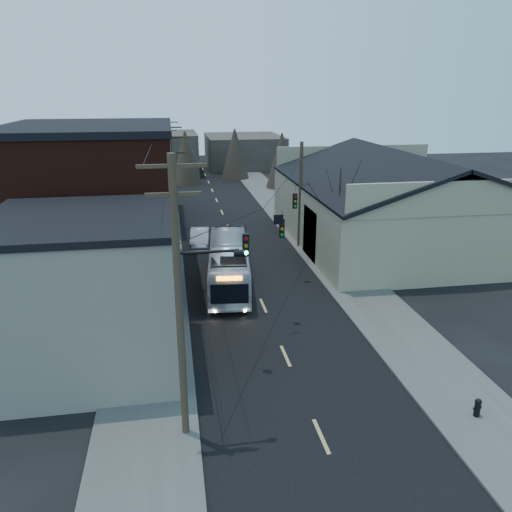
{
  "coord_description": "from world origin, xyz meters",
  "views": [
    {
      "loc": [
        -5.02,
        -12.93,
        12.43
      ],
      "look_at": [
        -0.35,
        14.54,
        3.0
      ],
      "focal_mm": 35.0,
      "sensor_mm": 36.0,
      "label": 1
    }
  ],
  "objects": [
    {
      "name": "sidewalk_left",
      "position": [
        -6.5,
        30.0,
        0.06
      ],
      "size": [
        4.0,
        110.0,
        0.12
      ],
      "primitive_type": "cube",
      "color": "#474744",
      "rests_on": "ground"
    },
    {
      "name": "bare_tree",
      "position": [
        6.5,
        20.0,
        3.6
      ],
      "size": [
        0.4,
        0.4,
        7.2
      ],
      "primitive_type": "cone",
      "color": "black",
      "rests_on": "ground"
    },
    {
      "name": "building_clapboard",
      "position": [
        -9.0,
        9.0,
        3.5
      ],
      "size": [
        8.0,
        8.0,
        7.0
      ],
      "primitive_type": "cube",
      "color": "slate",
      "rests_on": "ground"
    },
    {
      "name": "warehouse",
      "position": [
        13.0,
        25.0,
        2.7
      ],
      "size": [
        16.16,
        20.6,
        7.73
      ],
      "color": "gray",
      "rests_on": "ground"
    },
    {
      "name": "bus",
      "position": [
        -1.63,
        17.77,
        1.47
      ],
      "size": [
        3.57,
        10.75,
        2.94
      ],
      "primitive_type": "imported",
      "rotation": [
        0.0,
        0.0,
        3.04
      ],
      "color": "silver",
      "rests_on": "ground"
    },
    {
      "name": "utility_lines",
      "position": [
        -3.11,
        24.14,
        4.95
      ],
      "size": [
        11.24,
        45.28,
        10.5
      ],
      "color": "#382B1E",
      "rests_on": "ground"
    },
    {
      "name": "building_far_left",
      "position": [
        -6.0,
        65.0,
        3.0
      ],
      "size": [
        10.0,
        12.0,
        6.0
      ],
      "primitive_type": "cube",
      "color": "#312B27",
      "rests_on": "ground"
    },
    {
      "name": "ground",
      "position": [
        0.0,
        0.0,
        0.0
      ],
      "size": [
        160.0,
        160.0,
        0.0
      ],
      "primitive_type": "plane",
      "color": "black",
      "rests_on": "ground"
    },
    {
      "name": "building_brick",
      "position": [
        -10.0,
        20.0,
        5.0
      ],
      "size": [
        10.0,
        12.0,
        10.0
      ],
      "primitive_type": "cube",
      "color": "black",
      "rests_on": "ground"
    },
    {
      "name": "parked_car",
      "position": [
        -3.0,
        26.65,
        0.7
      ],
      "size": [
        1.88,
        4.37,
        1.4
      ],
      "primitive_type": "imported",
      "rotation": [
        0.0,
        0.0,
        -0.1
      ],
      "color": "#B0B1B8",
      "rests_on": "ground"
    },
    {
      "name": "building_left_far",
      "position": [
        -9.5,
        36.0,
        3.5
      ],
      "size": [
        9.0,
        14.0,
        7.0
      ],
      "primitive_type": "cube",
      "color": "#312B27",
      "rests_on": "ground"
    },
    {
      "name": "road_surface",
      "position": [
        0.0,
        30.0,
        0.01
      ],
      "size": [
        9.0,
        110.0,
        0.02
      ],
      "primitive_type": "cube",
      "color": "black",
      "rests_on": "ground"
    },
    {
      "name": "building_far_right",
      "position": [
        7.0,
        70.0,
        2.5
      ],
      "size": [
        12.0,
        14.0,
        5.0
      ],
      "primitive_type": "cube",
      "color": "#312B27",
      "rests_on": "ground"
    },
    {
      "name": "sidewalk_right",
      "position": [
        6.5,
        30.0,
        0.06
      ],
      "size": [
        4.0,
        110.0,
        0.12
      ],
      "primitive_type": "cube",
      "color": "#474744",
      "rests_on": "ground"
    },
    {
      "name": "fire_hydrant",
      "position": [
        6.37,
        2.03,
        0.53
      ],
      "size": [
        0.38,
        0.26,
        0.77
      ],
      "rotation": [
        0.0,
        0.0,
        0.25
      ],
      "color": "black",
      "rests_on": "sidewalk_right"
    }
  ]
}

